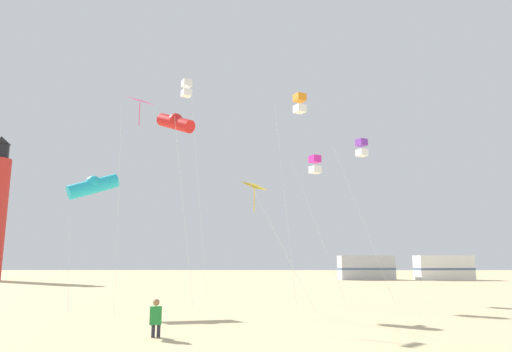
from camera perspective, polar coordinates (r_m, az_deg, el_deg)
The scene contains 11 objects.
kite_flyer_standing at distance 14.65m, azimuth -12.20°, elevation -16.76°, with size 0.38×0.54×1.16m.
kite_diamond_gold at distance 21.09m, azimuth 0.03°, elevation -1.77°, with size 3.33×3.33×5.86m.
kite_tube_scarlet at distance 25.04m, azimuth -9.84°, elevation 6.57°, with size 2.40×2.19×10.23m.
kite_box_white at distance 32.11m, azimuth -8.50°, elevation 10.63°, with size 1.98×2.05×14.35m.
kite_box_violet at distance 31.42m, azimuth 13.05°, elevation 3.41°, with size 3.12×2.53×10.23m.
kite_diamond_rainbow at distance 22.04m, azimuth -14.26°, elevation 8.08°, with size 1.58×1.58×9.75m.
kite_box_magenta at distance 29.70m, azimuth 7.42°, elevation 1.41°, with size 2.98×2.06×8.90m.
kite_tube_cyan at distance 23.93m, azimuth -19.42°, elevation -1.14°, with size 2.52×2.26×6.59m.
kite_box_orange at distance 27.99m, azimuth 5.52°, elevation 8.90°, with size 1.89×2.00×12.11m.
rv_van_silver at distance 57.06m, azimuth 13.58°, elevation -10.99°, with size 6.58×2.77×2.80m.
rv_van_white at distance 58.83m, azimuth 22.34°, elevation -10.48°, with size 6.59×2.78×2.80m.
Camera 1 is at (1.84, -6.70, 2.31)m, focal length 32.28 mm.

